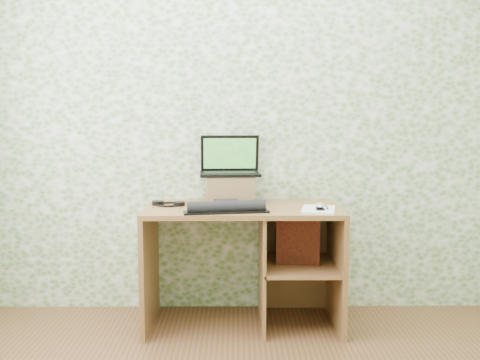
{
  "coord_description": "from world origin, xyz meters",
  "views": [
    {
      "loc": [
        -0.04,
        -1.81,
        1.3
      ],
      "look_at": [
        -0.02,
        1.39,
        0.92
      ],
      "focal_mm": 40.0,
      "sensor_mm": 36.0,
      "label": 1
    }
  ],
  "objects_px": {
    "desk": "(255,248)",
    "keyboard": "(227,207)",
    "riser": "(230,189)",
    "notepad": "(318,210)",
    "laptop": "(230,165)"
  },
  "relations": [
    {
      "from": "keyboard",
      "to": "notepad",
      "type": "height_order",
      "value": "keyboard"
    },
    {
      "from": "laptop",
      "to": "notepad",
      "type": "xyz_separation_m",
      "value": [
        0.53,
        -0.32,
        -0.23
      ]
    },
    {
      "from": "keyboard",
      "to": "notepad",
      "type": "xyz_separation_m",
      "value": [
        0.54,
        0.0,
        -0.02
      ]
    },
    {
      "from": "riser",
      "to": "laptop",
      "type": "height_order",
      "value": "laptop"
    },
    {
      "from": "desk",
      "to": "keyboard",
      "type": "xyz_separation_m",
      "value": [
        -0.18,
        -0.17,
        0.29
      ]
    },
    {
      "from": "desk",
      "to": "notepad",
      "type": "relative_size",
      "value": 4.43
    },
    {
      "from": "riser",
      "to": "notepad",
      "type": "xyz_separation_m",
      "value": [
        0.53,
        -0.28,
        -0.08
      ]
    },
    {
      "from": "notepad",
      "to": "laptop",
      "type": "bearing_deg",
      "value": 160.33
    },
    {
      "from": "desk",
      "to": "keyboard",
      "type": "bearing_deg",
      "value": -135.97
    },
    {
      "from": "keyboard",
      "to": "notepad",
      "type": "distance_m",
      "value": 0.55
    },
    {
      "from": "riser",
      "to": "notepad",
      "type": "height_order",
      "value": "riser"
    },
    {
      "from": "laptop",
      "to": "keyboard",
      "type": "xyz_separation_m",
      "value": [
        -0.02,
        -0.33,
        -0.22
      ]
    },
    {
      "from": "riser",
      "to": "notepad",
      "type": "distance_m",
      "value": 0.61
    },
    {
      "from": "laptop",
      "to": "keyboard",
      "type": "bearing_deg",
      "value": -96.92
    },
    {
      "from": "laptop",
      "to": "keyboard",
      "type": "distance_m",
      "value": 0.39
    }
  ]
}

